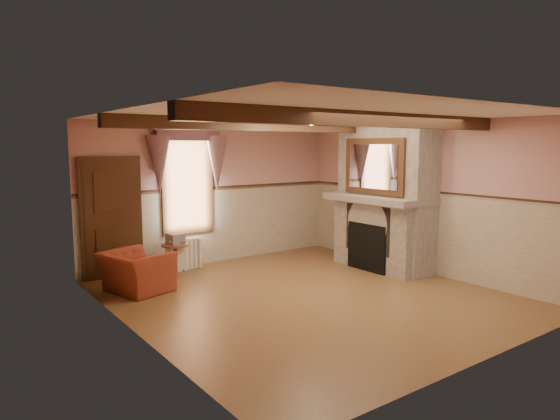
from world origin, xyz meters
TOP-DOWN VIEW (x-y plane):
  - floor at (0.00, 0.00)m, footprint 5.50×6.00m
  - ceiling at (0.00, 0.00)m, footprint 5.50×6.00m
  - wall_back at (0.00, 3.00)m, footprint 5.50×0.02m
  - wall_front at (0.00, -3.00)m, footprint 5.50×0.02m
  - wall_left at (-2.75, 0.00)m, footprint 0.02×6.00m
  - wall_right at (2.75, 0.00)m, footprint 0.02×6.00m
  - wainscot at (0.00, 0.00)m, footprint 5.50×6.00m
  - chair_rail at (0.00, 0.00)m, footprint 5.50×6.00m
  - firebox at (2.00, 0.60)m, footprint 0.20×0.95m
  - armchair at (-2.09, 1.82)m, footprint 1.13×1.21m
  - side_table at (-1.07, 2.57)m, footprint 0.66×0.66m
  - book_stack at (-1.07, 2.56)m, footprint 0.27×0.33m
  - radiator at (-0.84, 2.70)m, footprint 0.72×0.28m
  - bowl at (2.24, 0.66)m, footprint 0.39×0.39m
  - mantel_clock at (2.24, 1.17)m, footprint 0.14×0.24m
  - oil_lamp at (2.24, 0.94)m, footprint 0.11×0.11m
  - candle_red at (2.24, -0.21)m, footprint 0.06×0.06m
  - jar_yellow at (2.24, 0.31)m, footprint 0.06×0.06m
  - fireplace at (2.42, 0.60)m, footprint 0.85×2.00m
  - mantel at (2.24, 0.60)m, footprint 1.05×2.05m
  - overmantel_mirror at (2.06, 0.60)m, footprint 0.06×1.44m
  - door at (-2.10, 2.94)m, footprint 1.10×0.10m
  - window at (-0.60, 2.97)m, footprint 1.06×0.08m
  - window_drapes at (-0.60, 2.88)m, footprint 1.30×0.14m
  - ceiling_beam_front at (0.00, -1.20)m, footprint 5.50×0.18m
  - ceiling_beam_back at (0.00, 1.20)m, footprint 5.50×0.18m

SIDE VIEW (x-z plane):
  - floor at x=0.00m, z-range -0.01..0.01m
  - side_table at x=-1.07m, z-range 0.00..0.55m
  - radiator at x=-0.84m, z-range 0.00..0.60m
  - armchair at x=-2.09m, z-range 0.00..0.66m
  - firebox at x=2.00m, z-range 0.00..0.90m
  - book_stack at x=-1.07m, z-range 0.55..0.75m
  - wainscot at x=0.00m, z-range 0.00..1.50m
  - door at x=-2.10m, z-range 0.00..2.10m
  - mantel at x=2.24m, z-range 1.30..1.42m
  - wall_back at x=0.00m, z-range 0.00..2.80m
  - wall_front at x=0.00m, z-range 0.00..2.80m
  - wall_left at x=-2.75m, z-range 0.00..2.80m
  - wall_right at x=2.75m, z-range 0.00..2.80m
  - fireplace at x=2.42m, z-range 0.00..2.80m
  - bowl at x=2.24m, z-range 1.42..1.51m
  - jar_yellow at x=2.24m, z-range 1.42..1.54m
  - chair_rail at x=0.00m, z-range 1.46..1.54m
  - candle_red at x=2.24m, z-range 1.42..1.58m
  - mantel_clock at x=2.24m, z-range 1.42..1.62m
  - oil_lamp at x=2.24m, z-range 1.42..1.70m
  - window at x=-0.60m, z-range 0.64..2.66m
  - overmantel_mirror at x=2.06m, z-range 1.45..2.49m
  - window_drapes at x=-0.60m, z-range 1.55..2.95m
  - ceiling_beam_front at x=0.00m, z-range 2.60..2.80m
  - ceiling_beam_back at x=0.00m, z-range 2.60..2.80m
  - ceiling at x=0.00m, z-range 2.79..2.80m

